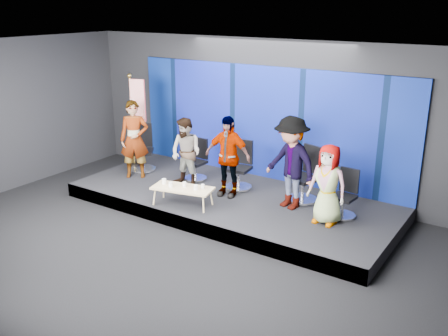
# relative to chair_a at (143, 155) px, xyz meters

# --- Properties ---
(ground) EXTENTS (10.00, 10.00, 0.00)m
(ground) POSITION_rel_chair_a_xyz_m (2.74, -2.71, -0.67)
(ground) COLOR black
(ground) RESTS_ON ground
(room_walls) EXTENTS (10.02, 8.02, 3.51)m
(room_walls) POSITION_rel_chair_a_xyz_m (2.74, -2.71, 1.76)
(room_walls) COLOR black
(room_walls) RESTS_ON ground
(riser) EXTENTS (7.00, 3.00, 0.30)m
(riser) POSITION_rel_chair_a_xyz_m (2.74, -0.21, -0.52)
(riser) COLOR black
(riser) RESTS_ON ground
(backdrop) EXTENTS (7.00, 0.08, 2.60)m
(backdrop) POSITION_rel_chair_a_xyz_m (2.74, 1.24, 0.93)
(backdrop) COLOR #071E55
(backdrop) RESTS_ON riser
(chair_a) EXTENTS (0.89, 0.89, 1.13)m
(chair_a) POSITION_rel_chair_a_xyz_m (0.00, 0.00, 0.00)
(chair_a) COLOR silver
(chair_a) RESTS_ON riser
(panelist_a) EXTENTS (0.80, 0.74, 1.82)m
(panelist_a) POSITION_rel_chair_a_xyz_m (0.20, -0.47, 0.54)
(panelist_a) COLOR black
(panelist_a) RESTS_ON riser
(chair_b) EXTENTS (0.56, 0.56, 0.96)m
(chair_b) POSITION_rel_chair_a_xyz_m (1.51, 0.19, -0.05)
(chair_b) COLOR silver
(chair_b) RESTS_ON riser
(panelist_b) EXTENTS (0.78, 0.62, 1.56)m
(panelist_b) POSITION_rel_chair_a_xyz_m (1.59, -0.30, 0.41)
(panelist_b) COLOR black
(panelist_b) RESTS_ON riser
(chair_c) EXTENTS (0.68, 0.68, 1.07)m
(chair_c) POSITION_rel_chair_a_xyz_m (2.65, 0.25, -0.02)
(chair_c) COLOR silver
(chair_c) RESTS_ON riser
(panelist_c) EXTENTS (1.06, 0.55, 1.74)m
(panelist_c) POSITION_rel_chair_a_xyz_m (2.66, -0.26, 0.50)
(panelist_c) COLOR black
(panelist_c) RESTS_ON riser
(chair_d) EXTENTS (0.82, 0.82, 1.16)m
(chair_d) POSITION_rel_chair_a_xyz_m (4.17, 0.37, 0.01)
(chair_d) COLOR silver
(chair_d) RESTS_ON riser
(panelist_d) EXTENTS (1.36, 1.02, 1.88)m
(panelist_d) POSITION_rel_chair_a_xyz_m (4.07, -0.13, 0.57)
(panelist_d) COLOR black
(panelist_d) RESTS_ON riser
(chair_e) EXTENTS (0.57, 0.57, 0.94)m
(chair_e) POSITION_rel_chair_a_xyz_m (5.15, 0.05, -0.06)
(chair_e) COLOR silver
(chair_e) RESTS_ON riser
(panelist_e) EXTENTS (0.78, 0.54, 1.52)m
(panelist_e) POSITION_rel_chair_a_xyz_m (4.98, -0.42, 0.39)
(panelist_e) COLOR black
(panelist_e) RESTS_ON riser
(coffee_table) EXTENTS (1.33, 0.79, 0.38)m
(coffee_table) POSITION_rel_chair_a_xyz_m (2.21, -1.24, -0.02)
(coffee_table) COLOR tan
(coffee_table) RESTS_ON riser
(mug_a) EXTENTS (0.09, 0.09, 0.11)m
(mug_a) POSITION_rel_chair_a_xyz_m (1.76, -1.28, 0.07)
(mug_a) COLOR white
(mug_a) RESTS_ON coffee_table
(mug_b) EXTENTS (0.09, 0.09, 0.10)m
(mug_b) POSITION_rel_chair_a_xyz_m (2.00, -1.35, 0.06)
(mug_b) COLOR white
(mug_b) RESTS_ON coffee_table
(mug_c) EXTENTS (0.08, 0.08, 0.10)m
(mug_c) POSITION_rel_chair_a_xyz_m (2.22, -1.18, 0.06)
(mug_c) COLOR white
(mug_c) RESTS_ON coffee_table
(mug_d) EXTENTS (0.09, 0.09, 0.10)m
(mug_d) POSITION_rel_chair_a_xyz_m (2.52, -1.19, 0.06)
(mug_d) COLOR white
(mug_d) RESTS_ON coffee_table
(mug_e) EXTENTS (0.07, 0.07, 0.09)m
(mug_e) POSITION_rel_chair_a_xyz_m (2.59, -1.05, 0.05)
(mug_e) COLOR white
(mug_e) RESTS_ON coffee_table
(flag_stand) EXTENTS (0.53, 0.31, 2.34)m
(flag_stand) POSITION_rel_chair_a_xyz_m (-0.23, 0.08, 0.87)
(flag_stand) COLOR black
(flag_stand) RESTS_ON riser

